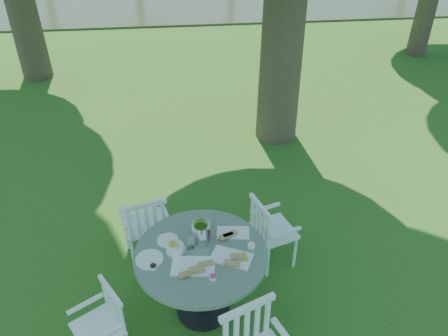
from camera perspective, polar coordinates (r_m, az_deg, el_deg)
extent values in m
plane|color=#17410D|center=(5.74, 0.23, -8.15)|extent=(140.00, 140.00, 0.00)
cylinder|color=black|center=(4.89, -2.73, -17.80)|extent=(0.56, 0.56, 0.04)
cylinder|color=black|center=(4.58, -2.87, -14.70)|extent=(0.12, 0.12, 0.77)
cylinder|color=slate|center=(4.28, -3.03, -11.17)|extent=(1.29, 1.29, 0.04)
cylinder|color=white|center=(5.20, 9.24, -10.83)|extent=(0.04, 0.04, 0.45)
cylinder|color=white|center=(5.44, 7.01, -8.16)|extent=(0.04, 0.04, 0.45)
cylinder|color=white|center=(5.06, 5.72, -12.10)|extent=(0.04, 0.04, 0.45)
cylinder|color=white|center=(5.30, 3.61, -9.28)|extent=(0.04, 0.04, 0.45)
cube|color=white|center=(5.08, 6.57, -8.09)|extent=(0.54, 0.56, 0.04)
cube|color=white|center=(4.86, 4.68, -6.95)|extent=(0.18, 0.45, 0.46)
cylinder|color=white|center=(5.52, -8.38, -7.47)|extent=(0.04, 0.04, 0.46)
cylinder|color=white|center=(5.47, -12.57, -8.43)|extent=(0.04, 0.04, 0.46)
cylinder|color=white|center=(5.25, -7.35, -9.99)|extent=(0.04, 0.04, 0.46)
cylinder|color=white|center=(5.21, -11.77, -11.03)|extent=(0.04, 0.04, 0.46)
cube|color=white|center=(5.19, -10.30, -7.19)|extent=(0.57, 0.54, 0.04)
cube|color=white|center=(4.89, -10.01, -6.80)|extent=(0.47, 0.16, 0.47)
cylinder|color=white|center=(4.69, -14.77, -18.81)|extent=(0.03, 0.03, 0.41)
cube|color=white|center=(4.38, -16.16, -19.57)|extent=(0.55, 0.56, 0.04)
cube|color=white|center=(4.26, -14.26, -16.96)|extent=(0.25, 0.38, 0.42)
cube|color=white|center=(3.85, 3.00, -19.90)|extent=(0.49, 0.23, 0.51)
cube|color=white|center=(4.14, -4.04, -12.64)|extent=(0.43, 0.29, 0.02)
cube|color=white|center=(4.21, 1.00, -11.61)|extent=(0.44, 0.36, 0.02)
cube|color=white|center=(4.45, 1.19, -8.43)|extent=(0.35, 0.22, 0.01)
cylinder|color=white|center=(4.25, -9.71, -11.65)|extent=(0.26, 0.26, 0.01)
cylinder|color=white|center=(4.41, -7.35, -9.33)|extent=(0.21, 0.21, 0.01)
cylinder|color=white|center=(4.28, -6.41, -10.38)|extent=(0.18, 0.18, 0.07)
cylinder|color=white|center=(4.49, -3.03, -7.63)|extent=(0.19, 0.19, 0.06)
cylinder|color=silver|center=(4.26, -2.99, -8.81)|extent=(0.12, 0.12, 0.24)
cylinder|color=white|center=(4.33, -2.18, -8.20)|extent=(0.08, 0.08, 0.21)
cylinder|color=white|center=(4.28, -4.37, -9.74)|extent=(0.07, 0.07, 0.12)
cylinder|color=white|center=(4.21, -5.36, -10.84)|extent=(0.06, 0.06, 0.11)
cylinder|color=white|center=(4.03, -1.44, -14.10)|extent=(0.07, 0.07, 0.03)
cylinder|color=white|center=(4.17, 2.85, -12.07)|extent=(0.06, 0.06, 0.03)
cylinder|color=white|center=(4.31, 3.60, -10.13)|extent=(0.08, 0.08, 0.03)
cylinder|color=white|center=(4.16, -9.22, -12.66)|extent=(0.07, 0.07, 0.03)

